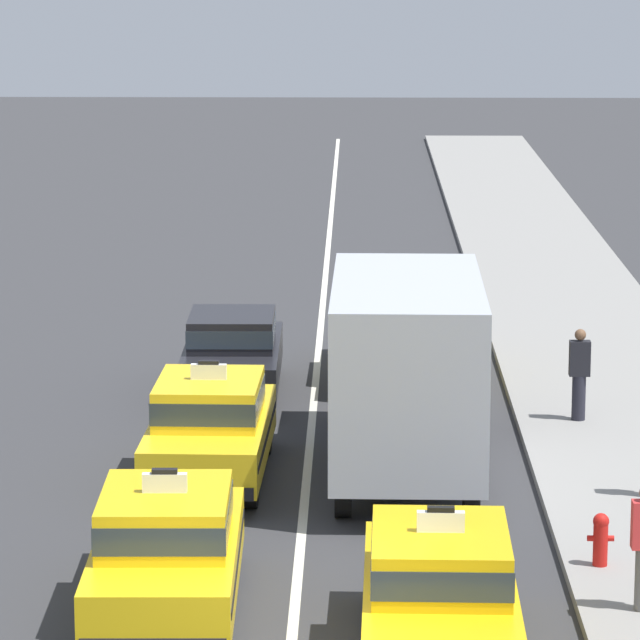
{
  "coord_description": "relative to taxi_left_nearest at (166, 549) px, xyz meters",
  "views": [
    {
      "loc": [
        0.78,
        -20.28,
        8.6
      ],
      "look_at": [
        0.09,
        15.79,
        1.3
      ],
      "focal_mm": 109.26,
      "sensor_mm": 36.0,
      "label": 1
    }
  ],
  "objects": [
    {
      "name": "taxi_left_nearest",
      "position": [
        0.0,
        0.0,
        0.0
      ],
      "size": [
        1.91,
        4.6,
        1.96
      ],
      "color": "black",
      "rests_on": "ground"
    },
    {
      "name": "taxi_left_second",
      "position": [
        0.09,
        6.2,
        0.0
      ],
      "size": [
        1.91,
        4.6,
        1.96
      ],
      "color": "black",
      "rests_on": "ground"
    },
    {
      "name": "taxi_right_third",
      "position": [
        3.02,
        13.45,
        0.0
      ],
      "size": [
        1.87,
        4.58,
        1.96
      ],
      "color": "black",
      "rests_on": "ground"
    },
    {
      "name": "fire_hydrant",
      "position": [
        5.69,
        1.63,
        -0.33
      ],
      "size": [
        0.36,
        0.22,
        0.73
      ],
      "color": "red",
      "rests_on": "sidewalk_curb"
    },
    {
      "name": "sedan_left_third",
      "position": [
        0.09,
        11.8,
        -0.03
      ],
      "size": [
        1.81,
        4.32,
        1.58
      ],
      "color": "black",
      "rests_on": "ground"
    },
    {
      "name": "pedestrian_near_crosswalk",
      "position": [
        6.28,
        9.56,
        0.09
      ],
      "size": [
        0.36,
        0.24,
        1.62
      ],
      "color": "#23232D",
      "rests_on": "sidewalk_curb"
    },
    {
      "name": "taxi_right_nearest",
      "position": [
        3.39,
        -1.55,
        0.0
      ],
      "size": [
        1.89,
        4.59,
        1.96
      ],
      "color": "black",
      "rests_on": "ground"
    },
    {
      "name": "box_truck_right_second",
      "position": [
        3.19,
        6.62,
        0.9
      ],
      "size": [
        2.37,
        6.99,
        3.27
      ],
      "color": "black",
      "rests_on": "ground"
    },
    {
      "name": "sidewalk_curb",
      "position": [
        7.21,
        11.79,
        -0.8
      ],
      "size": [
        4.0,
        90.0,
        0.15
      ],
      "primitive_type": "cube",
      "color": "gray",
      "rests_on": "ground"
    },
    {
      "name": "lane_stripe_left_right",
      "position": [
        1.61,
        16.79,
        -0.87
      ],
      "size": [
        0.14,
        80.0,
        0.01
      ],
      "primitive_type": "cube",
      "color": "silver",
      "rests_on": "ground"
    }
  ]
}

